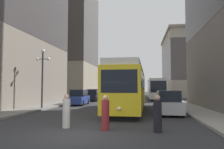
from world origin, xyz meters
TOP-DOWN VIEW (x-y plane):
  - ground_plane at (0.00, 0.00)m, footprint 200.00×200.00m
  - sidewalk_left at (-7.34, 40.00)m, footprint 2.52×120.00m
  - sidewalk_right at (7.34, 40.00)m, footprint 2.52×120.00m
  - streetcar at (1.59, 10.40)m, footprint 2.99×13.59m
  - transit_bus at (5.12, 28.19)m, footprint 2.62×11.12m
  - parked_car_left_near at (-4.78, 16.05)m, footprint 1.99×4.45m
  - parked_car_left_mid at (-4.78, 23.55)m, footprint 1.94×4.43m
  - parked_car_right_far at (4.78, 8.16)m, footprint 1.92×4.54m
  - parked_car_left_far at (-4.78, 30.19)m, footprint 1.98×4.30m
  - pedestrian_crossing_near at (-1.09, 1.60)m, footprint 0.39×0.39m
  - pedestrian_crossing_far at (1.00, 1.28)m, footprint 0.38×0.38m
  - pedestrian_on_sidewalk at (3.47, 1.12)m, footprint 0.38×0.38m
  - lamp_post_left_near at (-6.68, 10.33)m, footprint 1.41×0.36m
  - building_left_corner at (-15.99, 38.77)m, footprint 15.36×14.75m
  - building_right_corner at (15.32, 45.27)m, footprint 14.02×19.85m

SIDE VIEW (x-z plane):
  - ground_plane at x=0.00m, z-range 0.00..0.00m
  - sidewalk_left at x=-7.34m, z-range 0.00..0.15m
  - sidewalk_right at x=7.34m, z-range 0.00..0.15m
  - pedestrian_crossing_far at x=1.00m, z-range -0.06..1.63m
  - pedestrian_on_sidewalk at x=3.47m, z-range -0.06..1.65m
  - pedestrian_crossing_near at x=-1.09m, z-range -0.06..1.67m
  - parked_car_left_far at x=-4.78m, z-range -0.07..1.75m
  - parked_car_left_near at x=-4.78m, z-range -0.07..1.75m
  - parked_car_left_mid at x=-4.78m, z-range -0.07..1.75m
  - parked_car_right_far at x=4.78m, z-range -0.07..1.75m
  - transit_bus at x=5.12m, z-range 0.22..3.67m
  - streetcar at x=1.59m, z-range 0.16..4.05m
  - lamp_post_left_near at x=-6.68m, z-range 1.02..6.65m
  - building_right_corner at x=15.32m, z-range 0.19..15.17m
  - building_left_corner at x=-15.99m, z-range 0.47..30.39m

